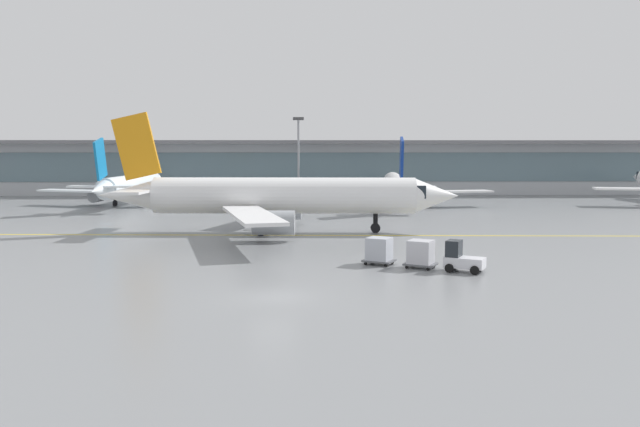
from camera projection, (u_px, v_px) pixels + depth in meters
The scene contains 10 objects.
ground_plane at pixel (273, 297), 35.92m from camera, with size 400.00×400.00×0.00m, color gray.
taxiway_centreline_stripe at pixel (284, 235), 61.35m from camera, with size 110.00×0.36×0.01m, color yellow.
terminal_concourse at pixel (293, 167), 116.07m from camera, with size 215.62×11.00×9.60m.
gate_airplane_1 at pixel (131, 186), 92.85m from camera, with size 26.93×29.02×9.61m.
gate_airplane_2 at pixel (396, 186), 91.76m from camera, with size 27.17×29.35×9.71m.
taxiing_regional_jet at pixel (280, 197), 62.98m from camera, with size 35.57×33.07×11.79m.
baggage_tug at pixel (461, 259), 43.24m from camera, with size 2.95×2.52×2.10m.
cargo_dolly_lead at pixel (421, 253), 44.51m from camera, with size 2.61×2.40×1.94m.
cargo_dolly_trailing at pixel (379, 250), 45.89m from camera, with size 2.61×2.40×1.94m.
apron_light_mast_1 at pixel (298, 154), 106.83m from camera, with size 1.80×0.36×13.36m.
Camera 1 is at (1.70, -35.31, 8.32)m, focal length 36.10 mm.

